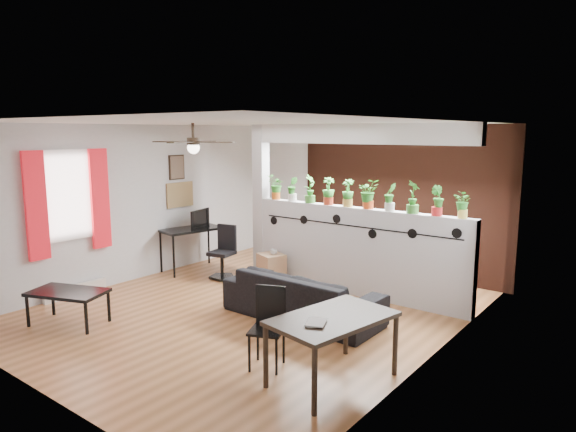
% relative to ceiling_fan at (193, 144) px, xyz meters
% --- Properties ---
extents(room_shell, '(6.30, 7.10, 2.90)m').
position_rel_ceiling_fan_xyz_m(room_shell, '(0.80, 0.30, -1.01)').
color(room_shell, '#925930').
rests_on(room_shell, ground).
extents(partition_wall, '(3.60, 0.18, 1.35)m').
position_rel_ceiling_fan_xyz_m(partition_wall, '(1.60, 1.80, -1.64)').
color(partition_wall, '#BCBCC1').
rests_on(partition_wall, ground).
extents(ceiling_header, '(3.60, 0.18, 0.30)m').
position_rel_ceiling_fan_xyz_m(ceiling_header, '(1.60, 1.80, 0.14)').
color(ceiling_header, silver).
rests_on(ceiling_header, room_shell).
extents(pier_column, '(0.22, 0.20, 2.60)m').
position_rel_ceiling_fan_xyz_m(pier_column, '(-0.31, 1.80, -1.01)').
color(pier_column, '#BCBCC1').
rests_on(pier_column, ground).
extents(brick_panel, '(3.90, 0.05, 2.60)m').
position_rel_ceiling_fan_xyz_m(brick_panel, '(1.60, 3.27, -1.01)').
color(brick_panel, brown).
rests_on(brick_panel, ground).
extents(vine_decal, '(3.31, 0.01, 0.30)m').
position_rel_ceiling_fan_xyz_m(vine_decal, '(1.60, 1.70, -1.23)').
color(vine_decal, black).
rests_on(vine_decal, partition_wall).
extents(window_assembly, '(0.09, 1.30, 1.55)m').
position_rel_ceiling_fan_xyz_m(window_assembly, '(-1.76, -0.90, -0.81)').
color(window_assembly, white).
rests_on(window_assembly, room_shell).
extents(baseboard_heater, '(0.08, 1.00, 0.18)m').
position_rel_ceiling_fan_xyz_m(baseboard_heater, '(-1.74, -0.90, -2.22)').
color(baseboard_heater, silver).
rests_on(baseboard_heater, ground).
extents(corkboard, '(0.03, 0.60, 0.45)m').
position_rel_ceiling_fan_xyz_m(corkboard, '(-1.78, 1.25, -0.96)').
color(corkboard, olive).
rests_on(corkboard, room_shell).
extents(framed_art, '(0.03, 0.34, 0.44)m').
position_rel_ceiling_fan_xyz_m(framed_art, '(-1.78, 1.20, -0.46)').
color(framed_art, '#8C7259').
rests_on(framed_art, room_shell).
extents(ceiling_fan, '(1.19, 1.19, 0.43)m').
position_rel_ceiling_fan_xyz_m(ceiling_fan, '(0.00, 0.00, 0.00)').
color(ceiling_fan, black).
rests_on(ceiling_fan, room_shell).
extents(potted_plant_0, '(0.19, 0.23, 0.41)m').
position_rel_ceiling_fan_xyz_m(potted_plant_0, '(0.02, 1.80, -0.75)').
color(potted_plant_0, '#C75717').
rests_on(potted_plant_0, partition_wall).
extents(potted_plant_1, '(0.26, 0.25, 0.40)m').
position_rel_ceiling_fan_xyz_m(potted_plant_1, '(0.37, 1.80, -0.75)').
color(potted_plant_1, white).
rests_on(potted_plant_1, partition_wall).
extents(potted_plant_2, '(0.21, 0.25, 0.46)m').
position_rel_ceiling_fan_xyz_m(potted_plant_2, '(0.72, 1.80, -0.72)').
color(potted_plant_2, '#408C33').
rests_on(potted_plant_2, partition_wall).
extents(potted_plant_3, '(0.28, 0.28, 0.43)m').
position_rel_ceiling_fan_xyz_m(potted_plant_3, '(1.07, 1.80, -0.74)').
color(potted_plant_3, '#B5351D').
rests_on(potted_plant_3, partition_wall).
extents(potted_plant_4, '(0.25, 0.22, 0.42)m').
position_rel_ceiling_fan_xyz_m(potted_plant_4, '(1.42, 1.80, -0.74)').
color(potted_plant_4, gold).
rests_on(potted_plant_4, partition_wall).
extents(potted_plant_5, '(0.29, 0.29, 0.44)m').
position_rel_ceiling_fan_xyz_m(potted_plant_5, '(1.78, 1.80, -0.73)').
color(potted_plant_5, '#CC4518').
rests_on(potted_plant_5, partition_wall).
extents(potted_plant_6, '(0.25, 0.26, 0.40)m').
position_rel_ceiling_fan_xyz_m(potted_plant_6, '(2.13, 1.80, -0.75)').
color(potted_plant_6, silver).
rests_on(potted_plant_6, partition_wall).
extents(potted_plant_7, '(0.31, 0.30, 0.47)m').
position_rel_ceiling_fan_xyz_m(potted_plant_7, '(2.48, 1.80, -0.72)').
color(potted_plant_7, '#3D8831').
rests_on(potted_plant_7, partition_wall).
extents(potted_plant_8, '(0.24, 0.20, 0.41)m').
position_rel_ceiling_fan_xyz_m(potted_plant_8, '(2.83, 1.80, -0.75)').
color(potted_plant_8, red).
rests_on(potted_plant_8, partition_wall).
extents(potted_plant_9, '(0.22, 0.20, 0.37)m').
position_rel_ceiling_fan_xyz_m(potted_plant_9, '(3.18, 1.80, -0.77)').
color(potted_plant_9, '#E7CD51').
rests_on(potted_plant_9, partition_wall).
extents(sofa, '(2.07, 0.83, 0.60)m').
position_rel_ceiling_fan_xyz_m(sofa, '(1.55, 0.46, -2.01)').
color(sofa, black).
rests_on(sofa, ground).
extents(cube_shelf, '(0.50, 0.48, 0.49)m').
position_rel_ceiling_fan_xyz_m(cube_shelf, '(0.19, 1.46, -2.07)').
color(cube_shelf, '#A77B58').
rests_on(cube_shelf, ground).
extents(cup, '(0.14, 0.14, 0.09)m').
position_rel_ceiling_fan_xyz_m(cup, '(0.24, 1.46, -1.78)').
color(cup, gray).
rests_on(cup, cube_shelf).
extents(computer_desk, '(0.77, 1.16, 0.77)m').
position_rel_ceiling_fan_xyz_m(computer_desk, '(-1.45, 1.21, -1.62)').
color(computer_desk, black).
rests_on(computer_desk, ground).
extents(monitor, '(0.32, 0.13, 0.18)m').
position_rel_ceiling_fan_xyz_m(monitor, '(-1.45, 1.36, -1.45)').
color(monitor, black).
rests_on(monitor, computer_desk).
extents(office_chair, '(0.47, 0.47, 0.90)m').
position_rel_ceiling_fan_xyz_m(office_chair, '(-0.64, 1.19, -1.92)').
color(office_chair, black).
rests_on(office_chair, ground).
extents(dining_table, '(0.98, 1.36, 0.68)m').
position_rel_ceiling_fan_xyz_m(dining_table, '(2.82, -0.80, -1.71)').
color(dining_table, black).
rests_on(dining_table, ground).
extents(book, '(0.26, 0.29, 0.02)m').
position_rel_ceiling_fan_xyz_m(book, '(2.72, -1.10, -1.62)').
color(book, gray).
rests_on(book, dining_table).
extents(folding_chair, '(0.46, 0.46, 0.86)m').
position_rel_ceiling_fan_xyz_m(folding_chair, '(2.08, -0.89, -1.81)').
color(folding_chair, black).
rests_on(folding_chair, ground).
extents(coffee_table, '(1.09, 0.85, 0.45)m').
position_rel_ceiling_fan_xyz_m(coffee_table, '(-0.73, -1.57, -1.91)').
color(coffee_table, black).
rests_on(coffee_table, ground).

